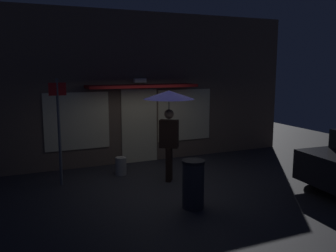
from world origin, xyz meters
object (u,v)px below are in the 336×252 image
(street_sign_post, at_px, (59,126))
(sidewalk_bollard, at_px, (121,166))
(person_with_umbrella, at_px, (169,108))
(trash_bin, at_px, (193,184))

(street_sign_post, bearing_deg, sidewalk_bollard, 8.54)
(person_with_umbrella, xyz_separation_m, sidewalk_bollard, (-0.96, 0.97, -1.60))
(street_sign_post, bearing_deg, trash_bin, -48.69)
(person_with_umbrella, bearing_deg, sidewalk_bollard, 168.65)
(street_sign_post, relative_size, trash_bin, 2.60)
(street_sign_post, relative_size, sidewalk_bollard, 5.44)
(person_with_umbrella, relative_size, trash_bin, 2.29)
(sidewalk_bollard, bearing_deg, person_with_umbrella, -45.34)
(street_sign_post, height_order, trash_bin, street_sign_post)
(person_with_umbrella, relative_size, sidewalk_bollard, 4.80)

